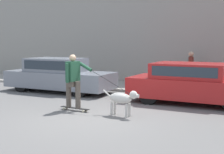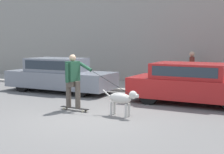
{
  "view_description": "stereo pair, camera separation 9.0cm",
  "coord_description": "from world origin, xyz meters",
  "px_view_note": "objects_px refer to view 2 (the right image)",
  "views": [
    {
      "loc": [
        4.24,
        -6.96,
        2.02
      ],
      "look_at": [
        -0.15,
        1.58,
        0.95
      ],
      "focal_mm": 50.0,
      "sensor_mm": 36.0,
      "label": 1
    },
    {
      "loc": [
        4.32,
        -6.91,
        2.02
      ],
      "look_at": [
        -0.15,
        1.58,
        0.95
      ],
      "focal_mm": 50.0,
      "sensor_mm": 36.0,
      "label": 2
    }
  ],
  "objects_px": {
    "parked_car_0": "(60,76)",
    "pedestrian_with_bag": "(192,68)",
    "dog": "(122,99)",
    "parked_car_1": "(193,84)",
    "skateboarder": "(73,79)"
  },
  "relations": [
    {
      "from": "skateboarder",
      "to": "parked_car_0",
      "type": "bearing_deg",
      "value": 136.91
    },
    {
      "from": "parked_car_0",
      "to": "dog",
      "type": "relative_size",
      "value": 3.93
    },
    {
      "from": "pedestrian_with_bag",
      "to": "parked_car_1",
      "type": "bearing_deg",
      "value": 85.77
    },
    {
      "from": "skateboarder",
      "to": "pedestrian_with_bag",
      "type": "bearing_deg",
      "value": 72.32
    },
    {
      "from": "parked_car_0",
      "to": "parked_car_1",
      "type": "bearing_deg",
      "value": -1.25
    },
    {
      "from": "parked_car_0",
      "to": "pedestrian_with_bag",
      "type": "distance_m",
      "value": 5.53
    },
    {
      "from": "parked_car_0",
      "to": "pedestrian_with_bag",
      "type": "bearing_deg",
      "value": 30.25
    },
    {
      "from": "parked_car_0",
      "to": "dog",
      "type": "bearing_deg",
      "value": -34.32
    },
    {
      "from": "parked_car_0",
      "to": "pedestrian_with_bag",
      "type": "height_order",
      "value": "pedestrian_with_bag"
    },
    {
      "from": "skateboarder",
      "to": "parked_car_1",
      "type": "bearing_deg",
      "value": 46.35
    },
    {
      "from": "parked_car_1",
      "to": "pedestrian_with_bag",
      "type": "height_order",
      "value": "pedestrian_with_bag"
    },
    {
      "from": "pedestrian_with_bag",
      "to": "dog",
      "type": "bearing_deg",
      "value": 65.73
    },
    {
      "from": "skateboarder",
      "to": "dog",
      "type": "bearing_deg",
      "value": 2.84
    },
    {
      "from": "parked_car_1",
      "to": "skateboarder",
      "type": "height_order",
      "value": "skateboarder"
    },
    {
      "from": "parked_car_1",
      "to": "skateboarder",
      "type": "bearing_deg",
      "value": -137.44
    }
  ]
}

